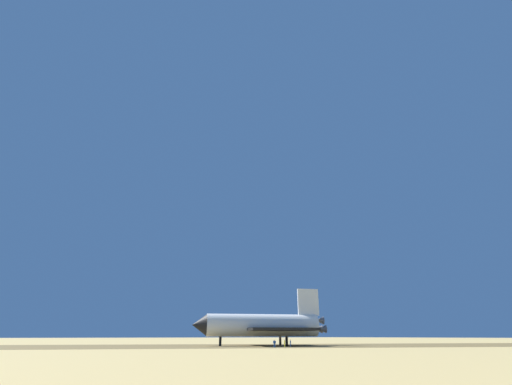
{
  "coord_description": "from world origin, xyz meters",
  "views": [
    {
      "loc": [
        66.01,
        89.73,
        2.5
      ],
      "look_at": [
        18.84,
        17.56,
        37.5
      ],
      "focal_mm": 24.87,
      "sensor_mm": 36.0,
      "label": 1
    }
  ],
  "objects_px": {
    "space_shuttle": "(261,325)",
    "ground_crew_near_nose": "(290,343)",
    "ground_crew_near_wingtip": "(275,343)",
    "ground_crew_mid_fuselage": "(285,343)"
  },
  "relations": [
    {
      "from": "space_shuttle",
      "to": "ground_crew_near_wingtip",
      "type": "relative_size",
      "value": 21.74
    },
    {
      "from": "ground_crew_near_nose",
      "to": "ground_crew_near_wingtip",
      "type": "xyz_separation_m",
      "value": [
        5.25,
        0.55,
        0.0
      ]
    },
    {
      "from": "ground_crew_near_wingtip",
      "to": "ground_crew_mid_fuselage",
      "type": "bearing_deg",
      "value": -48.25
    },
    {
      "from": "space_shuttle",
      "to": "ground_crew_near_nose",
      "type": "relative_size",
      "value": 21.74
    },
    {
      "from": "ground_crew_mid_fuselage",
      "to": "ground_crew_near_wingtip",
      "type": "bearing_deg",
      "value": 27.52
    },
    {
      "from": "ground_crew_near_wingtip",
      "to": "space_shuttle",
      "type": "bearing_deg",
      "value": 26.38
    },
    {
      "from": "ground_crew_near_nose",
      "to": "ground_crew_near_wingtip",
      "type": "height_order",
      "value": "same"
    },
    {
      "from": "ground_crew_near_nose",
      "to": "ground_crew_mid_fuselage",
      "type": "distance_m",
      "value": 2.66
    },
    {
      "from": "space_shuttle",
      "to": "ground_crew_near_wingtip",
      "type": "xyz_separation_m",
      "value": [
        6.57,
        15.59,
        -4.41
      ]
    },
    {
      "from": "space_shuttle",
      "to": "ground_crew_near_nose",
      "type": "bearing_deg",
      "value": 107.44
    }
  ]
}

